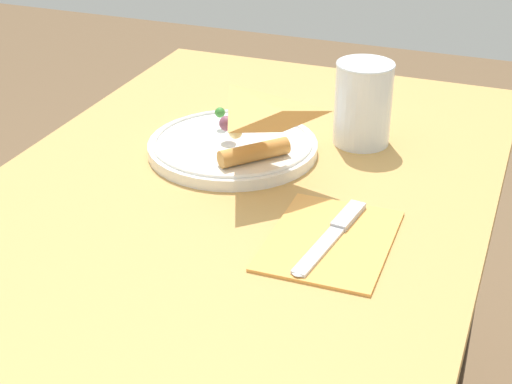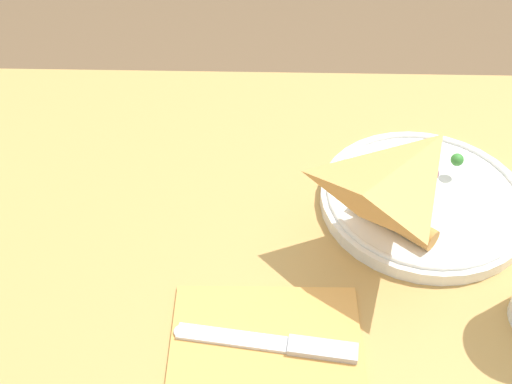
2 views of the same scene
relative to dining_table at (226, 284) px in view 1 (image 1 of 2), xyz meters
name	(u,v)px [view 1 (image 1 of 2)]	position (x,y,z in m)	size (l,w,h in m)	color
dining_table	(226,284)	(0.00, 0.00, 0.00)	(1.07, 0.65, 0.75)	tan
plate_pizza	(233,143)	(-0.13, -0.04, 0.14)	(0.24, 0.24, 0.05)	white
milk_glass	(363,106)	(-0.23, 0.12, 0.18)	(0.08, 0.08, 0.12)	white
napkin_folded	(330,240)	(0.05, 0.15, 0.13)	(0.19, 0.14, 0.00)	#E59E4C
butter_knife	(333,233)	(0.04, 0.15, 0.14)	(0.18, 0.04, 0.01)	#B2B2B7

